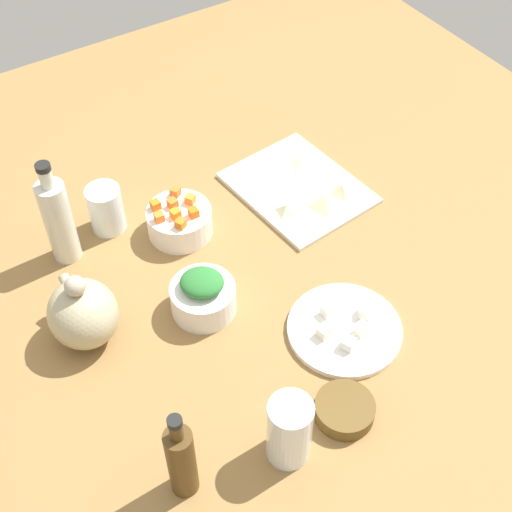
# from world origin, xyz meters

# --- Properties ---
(tabletop) EXTENTS (1.90, 1.90, 0.03)m
(tabletop) POSITION_xyz_m (0.00, 0.00, 0.01)
(tabletop) COLOR olive
(tabletop) RESTS_ON ground
(cutting_board) EXTENTS (0.31, 0.26, 0.01)m
(cutting_board) POSITION_xyz_m (0.15, -0.21, 0.03)
(cutting_board) COLOR silver
(cutting_board) RESTS_ON tabletop
(plate_tofu) EXTENTS (0.21, 0.21, 0.01)m
(plate_tofu) POSITION_xyz_m (-0.21, -0.06, 0.04)
(plate_tofu) COLOR white
(plate_tofu) RESTS_ON tabletop
(bowl_greens) EXTENTS (0.12, 0.12, 0.06)m
(bowl_greens) POSITION_xyz_m (-0.02, 0.13, 0.06)
(bowl_greens) COLOR white
(bowl_greens) RESTS_ON tabletop
(bowl_carrots) EXTENTS (0.13, 0.13, 0.06)m
(bowl_carrots) POSITION_xyz_m (0.18, 0.07, 0.06)
(bowl_carrots) COLOR white
(bowl_carrots) RESTS_ON tabletop
(bowl_small_side) EXTENTS (0.10, 0.10, 0.03)m
(bowl_small_side) POSITION_xyz_m (-0.35, 0.05, 0.05)
(bowl_small_side) COLOR brown
(bowl_small_side) RESTS_ON tabletop
(teapot) EXTENTS (0.15, 0.13, 0.16)m
(teapot) POSITION_xyz_m (0.04, 0.34, 0.10)
(teapot) COLOR tan
(teapot) RESTS_ON tabletop
(bottle_0) EXTENTS (0.06, 0.06, 0.24)m
(bottle_0) POSITION_xyz_m (0.25, 0.30, 0.13)
(bottle_0) COLOR silver
(bottle_0) RESTS_ON tabletop
(bottle_1) EXTENTS (0.04, 0.04, 0.21)m
(bottle_1) POSITION_xyz_m (-0.31, 0.33, 0.12)
(bottle_1) COLOR #4E3617
(bottle_1) RESTS_ON tabletop
(drinking_glass_0) EXTENTS (0.07, 0.07, 0.14)m
(drinking_glass_0) POSITION_xyz_m (-0.35, 0.16, 0.10)
(drinking_glass_0) COLOR white
(drinking_glass_0) RESTS_ON tabletop
(drinking_glass_1) EXTENTS (0.07, 0.07, 0.10)m
(drinking_glass_1) POSITION_xyz_m (0.28, 0.19, 0.08)
(drinking_glass_1) COLOR white
(drinking_glass_1) RESTS_ON tabletop
(carrot_cube_0) EXTENTS (0.03, 0.03, 0.02)m
(carrot_cube_0) POSITION_xyz_m (0.19, 0.04, 0.10)
(carrot_cube_0) COLOR orange
(carrot_cube_0) RESTS_ON bowl_carrots
(carrot_cube_1) EXTENTS (0.02, 0.02, 0.02)m
(carrot_cube_1) POSITION_xyz_m (0.17, 0.08, 0.10)
(carrot_cube_1) COLOR orange
(carrot_cube_1) RESTS_ON bowl_carrots
(carrot_cube_2) EXTENTS (0.02, 0.02, 0.02)m
(carrot_cube_2) POSITION_xyz_m (0.14, 0.09, 0.10)
(carrot_cube_2) COLOR orange
(carrot_cube_2) RESTS_ON bowl_carrots
(carrot_cube_3) EXTENTS (0.02, 0.02, 0.02)m
(carrot_cube_3) POSITION_xyz_m (0.21, 0.11, 0.10)
(carrot_cube_3) COLOR orange
(carrot_cube_3) RESTS_ON bowl_carrots
(carrot_cube_4) EXTENTS (0.02, 0.02, 0.02)m
(carrot_cube_4) POSITION_xyz_m (0.15, 0.05, 0.10)
(carrot_cube_4) COLOR orange
(carrot_cube_4) RESTS_ON bowl_carrots
(carrot_cube_5) EXTENTS (0.02, 0.02, 0.02)m
(carrot_cube_5) POSITION_xyz_m (0.20, 0.08, 0.10)
(carrot_cube_5) COLOR orange
(carrot_cube_5) RESTS_ON bowl_carrots
(carrot_cube_6) EXTENTS (0.02, 0.02, 0.02)m
(carrot_cube_6) POSITION_xyz_m (0.18, 0.12, 0.10)
(carrot_cube_6) COLOR orange
(carrot_cube_6) RESTS_ON bowl_carrots
(carrot_cube_7) EXTENTS (0.02, 0.02, 0.02)m
(carrot_cube_7) POSITION_xyz_m (0.23, 0.05, 0.10)
(carrot_cube_7) COLOR orange
(carrot_cube_7) RESTS_ON bowl_carrots
(chopped_greens_mound) EXTENTS (0.11, 0.11, 0.03)m
(chopped_greens_mound) POSITION_xyz_m (-0.02, 0.13, 0.11)
(chopped_greens_mound) COLOR #2A7331
(chopped_greens_mound) RESTS_ON bowl_greens
(tofu_cube_0) EXTENTS (0.03, 0.03, 0.02)m
(tofu_cube_0) POSITION_xyz_m (-0.21, -0.11, 0.05)
(tofu_cube_0) COLOR white
(tofu_cube_0) RESTS_ON plate_tofu
(tofu_cube_1) EXTENTS (0.02, 0.02, 0.02)m
(tofu_cube_1) POSITION_xyz_m (-0.17, -0.05, 0.05)
(tofu_cube_1) COLOR white
(tofu_cube_1) RESTS_ON plate_tofu
(tofu_cube_2) EXTENTS (0.02, 0.02, 0.02)m
(tofu_cube_2) POSITION_xyz_m (-0.23, -0.08, 0.05)
(tofu_cube_2) COLOR white
(tofu_cube_2) RESTS_ON plate_tofu
(tofu_cube_3) EXTENTS (0.03, 0.03, 0.02)m
(tofu_cube_3) POSITION_xyz_m (-0.25, -0.04, 0.05)
(tofu_cube_3) COLOR white
(tofu_cube_3) RESTS_ON plate_tofu
(tofu_cube_4) EXTENTS (0.03, 0.03, 0.02)m
(tofu_cube_4) POSITION_xyz_m (-0.20, -0.02, 0.05)
(tofu_cube_4) COLOR silver
(tofu_cube_4) RESTS_ON plate_tofu
(dumpling_0) EXTENTS (0.07, 0.08, 0.02)m
(dumpling_0) POSITION_xyz_m (0.21, -0.26, 0.05)
(dumpling_0) COLOR beige
(dumpling_0) RESTS_ON cutting_board
(dumpling_1) EXTENTS (0.08, 0.08, 0.03)m
(dumpling_1) POSITION_xyz_m (0.07, -0.22, 0.05)
(dumpling_1) COLOR beige
(dumpling_1) RESTS_ON cutting_board
(dumpling_2) EXTENTS (0.05, 0.05, 0.02)m
(dumpling_2) POSITION_xyz_m (0.10, -0.14, 0.05)
(dumpling_2) COLOR beige
(dumpling_2) RESTS_ON cutting_board
(dumpling_3) EXTENTS (0.05, 0.05, 0.03)m
(dumpling_3) POSITION_xyz_m (0.09, -0.28, 0.05)
(dumpling_3) COLOR beige
(dumpling_3) RESTS_ON cutting_board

